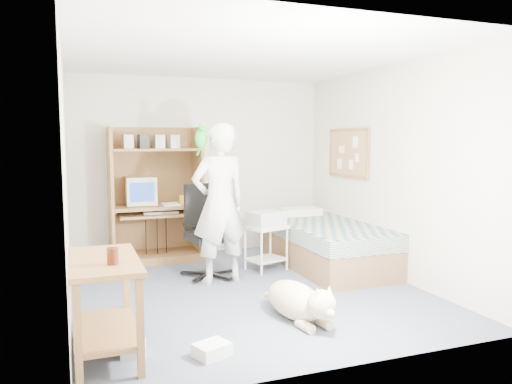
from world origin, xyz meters
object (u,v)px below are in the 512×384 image
office_chair (208,244)px  person (219,204)px  computer_hutch (155,200)px  bed (326,244)px  printer_cart (266,241)px  dog (298,301)px  side_desk (105,292)px

office_chair → person: 0.61m
computer_hutch → bed: (2.00, -1.12, -0.53)m
bed → printer_cart: size_ratio=3.57×
person → dog: bearing=93.9°
office_chair → person: person is taller
person → side_desk: bearing=40.5°
bed → dog: bed is taller
computer_hutch → printer_cart: 1.65m
computer_hutch → office_chair: size_ratio=1.65×
dog → computer_hutch: bearing=98.1°
dog → printer_cart: printer_cart is taller
computer_hutch → dog: (0.83, -2.76, -0.64)m
dog → person: bearing=94.3°
bed → printer_cart: bed is taller
printer_cart → computer_hutch: bearing=120.6°
office_chair → dog: size_ratio=1.00×
side_desk → dog: 1.72m
side_desk → person: person is taller
printer_cart → person: bearing=-174.6°
side_desk → office_chair: (1.30, 1.90, -0.10)m
computer_hutch → person: size_ratio=0.99×
office_chair → side_desk: bearing=-133.4°
dog → bed: bearing=45.9°
side_desk → dog: bearing=6.0°
side_desk → office_chair: bearing=55.7°
person → dog: 1.62m
bed → office_chair: size_ratio=1.85×
bed → dog: size_ratio=1.84×
computer_hutch → bed: size_ratio=0.89×
office_chair → person: size_ratio=0.60×
computer_hutch → side_desk: bearing=-106.1°
computer_hutch → office_chair: 1.21m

